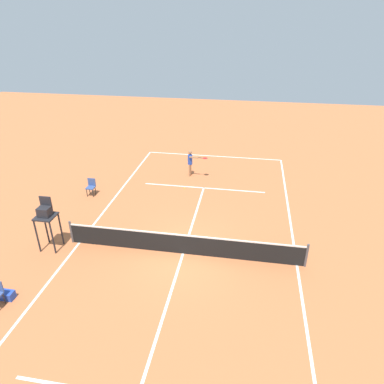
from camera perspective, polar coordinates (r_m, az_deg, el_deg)
ground_plane at (r=15.08m, az=-1.47°, el=-10.00°), size 60.00×60.00×0.00m
court_lines at (r=15.08m, az=-1.47°, el=-9.99°), size 9.52×23.25×0.01m
tennis_net at (r=14.79m, az=-1.49°, el=-8.47°), size 10.12×0.10×1.07m
player_serving at (r=21.63m, az=-0.19°, el=5.09°), size 1.26×0.58×1.66m
tennis_ball at (r=20.34m, az=-1.24°, el=0.63°), size 0.07×0.07×0.07m
umpire_chair at (r=15.78m, az=-22.78°, el=-3.58°), size 0.80×0.80×2.41m
courtside_chair_mid at (r=20.24m, az=-16.17°, el=0.92°), size 0.44×0.46×0.95m
equipment_bag at (r=14.63m, az=-28.39°, el=-14.55°), size 0.76×0.32×0.30m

